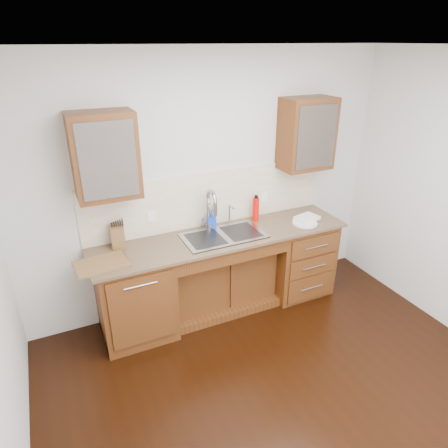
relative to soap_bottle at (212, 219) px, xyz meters
name	(u,v)px	position (x,y,z in m)	size (l,w,h in m)	color
ground	(295,408)	(0.03, -1.65, -1.06)	(4.00, 3.50, 0.10)	black
ceiling	(333,37)	(0.03, -1.65, 1.74)	(4.00, 3.50, 0.10)	white
wall_back	(208,184)	(0.03, 0.15, 0.34)	(4.00, 0.10, 2.70)	silver
base_cabinet_left	(135,295)	(-0.92, -0.21, -0.57)	(0.70, 0.62, 0.88)	#593014
base_cabinet_center	(219,277)	(0.03, -0.12, -0.66)	(1.20, 0.44, 0.70)	#593014
base_cabinet_right	(296,256)	(0.98, -0.21, -0.57)	(0.70, 0.62, 0.88)	#593014
countertop	(223,237)	(0.03, -0.22, -0.12)	(2.70, 0.65, 0.03)	#84705B
backsplash	(211,199)	(0.03, 0.09, 0.19)	(2.70, 0.02, 0.59)	beige
sink	(224,243)	(0.03, -0.24, -0.19)	(0.84, 0.46, 0.19)	#9E9EA5
faucet	(208,211)	(-0.04, -0.01, 0.10)	(0.04, 0.04, 0.40)	#999993
filter_tap	(229,214)	(0.21, 0.00, 0.02)	(0.02, 0.02, 0.24)	#999993
upper_cabinet_left	(105,156)	(-1.02, -0.07, 0.81)	(0.55, 0.34, 0.75)	#593014
upper_cabinet_right	(307,134)	(1.08, -0.07, 0.81)	(0.55, 0.34, 0.75)	#593014
outlet_left	(152,217)	(-0.62, 0.08, 0.11)	(0.08, 0.01, 0.12)	white
outlet_right	(264,197)	(0.68, 0.08, 0.11)	(0.08, 0.01, 0.12)	white
soap_bottle	(212,219)	(0.00, 0.00, 0.00)	(0.09, 0.09, 0.20)	blue
water_bottle	(256,209)	(0.51, -0.03, 0.03)	(0.07, 0.07, 0.26)	red
plate	(305,223)	(0.96, -0.34, -0.09)	(0.27, 0.27, 0.02)	silver
dish_towel	(307,218)	(1.02, -0.29, -0.07)	(0.25, 0.18, 0.04)	silver
knife_block	(118,235)	(-0.98, 0.01, 0.01)	(0.12, 0.20, 0.22)	brown
cutting_board	(101,264)	(-1.21, -0.30, -0.09)	(0.45, 0.32, 0.02)	olive
cup_left_a	(97,163)	(-1.09, -0.07, 0.76)	(0.11, 0.11, 0.09)	silver
cup_left_b	(119,160)	(-0.91, -0.07, 0.76)	(0.10, 0.10, 0.09)	silver
cup_right_a	(294,140)	(0.92, -0.07, 0.76)	(0.12, 0.12, 0.09)	silver
cup_right_b	(312,138)	(1.16, -0.07, 0.76)	(0.10, 0.10, 0.09)	white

